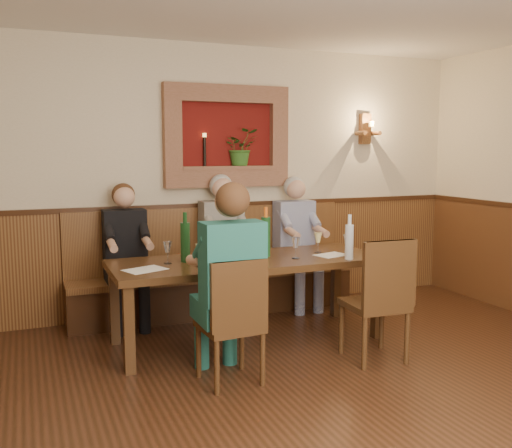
{
  "coord_description": "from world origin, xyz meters",
  "views": [
    {
      "loc": [
        -1.82,
        -2.77,
        1.71
      ],
      "look_at": [
        0.1,
        1.9,
        1.05
      ],
      "focal_mm": 40.0,
      "sensor_mm": 36.0,
      "label": 1
    }
  ],
  "objects_px": {
    "bench": "(215,283)",
    "chair_near_right": "(375,325)",
    "water_bottle": "(349,241)",
    "person_bench_right": "(297,254)",
    "person_chair_front": "(228,299)",
    "dining_table": "(248,267)",
    "person_bench_left": "(127,268)",
    "wine_bottle_green_b": "(185,241)",
    "spittoon_bucket": "(250,248)",
    "wine_bottle_green_a": "(266,236)",
    "chair_near_left": "(231,346)",
    "person_bench_mid": "(225,258)"
  },
  "relations": [
    {
      "from": "dining_table",
      "to": "wine_bottle_green_b",
      "type": "height_order",
      "value": "wine_bottle_green_b"
    },
    {
      "from": "chair_near_left",
      "to": "dining_table",
      "type": "bearing_deg",
      "value": 56.91
    },
    {
      "from": "chair_near_left",
      "to": "person_bench_mid",
      "type": "distance_m",
      "value": 1.77
    },
    {
      "from": "person_bench_right",
      "to": "person_chair_front",
      "type": "bearing_deg",
      "value": -130.3
    },
    {
      "from": "bench",
      "to": "person_bench_left",
      "type": "bearing_deg",
      "value": -173.52
    },
    {
      "from": "spittoon_bucket",
      "to": "wine_bottle_green_b",
      "type": "height_order",
      "value": "wine_bottle_green_b"
    },
    {
      "from": "chair_near_right",
      "to": "water_bottle",
      "type": "relative_size",
      "value": 2.56
    },
    {
      "from": "wine_bottle_green_a",
      "to": "person_bench_left",
      "type": "bearing_deg",
      "value": 144.71
    },
    {
      "from": "chair_near_right",
      "to": "person_bench_right",
      "type": "relative_size",
      "value": 0.71
    },
    {
      "from": "bench",
      "to": "spittoon_bucket",
      "type": "xyz_separation_m",
      "value": [
        -0.03,
        -1.08,
        0.54
      ]
    },
    {
      "from": "person_bench_mid",
      "to": "water_bottle",
      "type": "relative_size",
      "value": 3.69
    },
    {
      "from": "person_chair_front",
      "to": "wine_bottle_green_b",
      "type": "height_order",
      "value": "person_chair_front"
    },
    {
      "from": "chair_near_right",
      "to": "wine_bottle_green_b",
      "type": "relative_size",
      "value": 2.36
    },
    {
      "from": "dining_table",
      "to": "person_chair_front",
      "type": "relative_size",
      "value": 1.62
    },
    {
      "from": "wine_bottle_green_a",
      "to": "spittoon_bucket",
      "type": "bearing_deg",
      "value": -141.45
    },
    {
      "from": "wine_bottle_green_a",
      "to": "person_bench_mid",
      "type": "bearing_deg",
      "value": 98.79
    },
    {
      "from": "chair_near_right",
      "to": "water_bottle",
      "type": "bearing_deg",
      "value": 89.39
    },
    {
      "from": "bench",
      "to": "wine_bottle_green_b",
      "type": "bearing_deg",
      "value": -122.2
    },
    {
      "from": "person_bench_left",
      "to": "spittoon_bucket",
      "type": "height_order",
      "value": "person_bench_left"
    },
    {
      "from": "bench",
      "to": "chair_near_right",
      "type": "distance_m",
      "value": 1.94
    },
    {
      "from": "dining_table",
      "to": "bench",
      "type": "xyz_separation_m",
      "value": [
        0.0,
        0.94,
        -0.35
      ]
    },
    {
      "from": "person_bench_right",
      "to": "spittoon_bucket",
      "type": "bearing_deg",
      "value": -134.17
    },
    {
      "from": "chair_near_right",
      "to": "person_bench_right",
      "type": "bearing_deg",
      "value": 89.25
    },
    {
      "from": "chair_near_left",
      "to": "person_chair_front",
      "type": "relative_size",
      "value": 0.64
    },
    {
      "from": "bench",
      "to": "water_bottle",
      "type": "height_order",
      "value": "water_bottle"
    },
    {
      "from": "dining_table",
      "to": "chair_near_right",
      "type": "relative_size",
      "value": 2.36
    },
    {
      "from": "dining_table",
      "to": "chair_near_left",
      "type": "height_order",
      "value": "chair_near_left"
    },
    {
      "from": "bench",
      "to": "spittoon_bucket",
      "type": "height_order",
      "value": "bench"
    },
    {
      "from": "person_bench_right",
      "to": "wine_bottle_green_a",
      "type": "distance_m",
      "value": 1.12
    },
    {
      "from": "dining_table",
      "to": "wine_bottle_green_b",
      "type": "bearing_deg",
      "value": 172.15
    },
    {
      "from": "chair_near_left",
      "to": "person_chair_front",
      "type": "xyz_separation_m",
      "value": [
        -0.0,
        0.05,
        0.34
      ]
    },
    {
      "from": "chair_near_right",
      "to": "spittoon_bucket",
      "type": "height_order",
      "value": "chair_near_right"
    },
    {
      "from": "person_bench_right",
      "to": "spittoon_bucket",
      "type": "relative_size",
      "value": 5.94
    },
    {
      "from": "spittoon_bucket",
      "to": "wine_bottle_green_a",
      "type": "relative_size",
      "value": 0.53
    },
    {
      "from": "chair_near_right",
      "to": "wine_bottle_green_b",
      "type": "bearing_deg",
      "value": 149.21
    },
    {
      "from": "chair_near_left",
      "to": "bench",
      "type": "bearing_deg",
      "value": 71.44
    },
    {
      "from": "chair_near_right",
      "to": "wine_bottle_green_b",
      "type": "distance_m",
      "value": 1.73
    },
    {
      "from": "wine_bottle_green_a",
      "to": "dining_table",
      "type": "bearing_deg",
      "value": -166.1
    },
    {
      "from": "dining_table",
      "to": "person_bench_right",
      "type": "height_order",
      "value": "person_bench_right"
    },
    {
      "from": "dining_table",
      "to": "person_bench_left",
      "type": "xyz_separation_m",
      "value": [
        -0.92,
        0.84,
        -0.1
      ]
    },
    {
      "from": "bench",
      "to": "spittoon_bucket",
      "type": "bearing_deg",
      "value": -91.84
    },
    {
      "from": "dining_table",
      "to": "chair_near_left",
      "type": "distance_m",
      "value": 1.02
    },
    {
      "from": "person_bench_mid",
      "to": "person_chair_front",
      "type": "distance_m",
      "value": 1.7
    },
    {
      "from": "chair_near_right",
      "to": "wine_bottle_green_b",
      "type": "height_order",
      "value": "wine_bottle_green_b"
    },
    {
      "from": "person_bench_left",
      "to": "water_bottle",
      "type": "distance_m",
      "value": 2.14
    },
    {
      "from": "bench",
      "to": "spittoon_bucket",
      "type": "relative_size",
      "value": 12.51
    },
    {
      "from": "person_bench_mid",
      "to": "person_bench_left",
      "type": "bearing_deg",
      "value": 179.87
    },
    {
      "from": "wine_bottle_green_b",
      "to": "spittoon_bucket",
      "type": "bearing_deg",
      "value": -22.32
    },
    {
      "from": "chair_near_right",
      "to": "person_bench_mid",
      "type": "relative_size",
      "value": 0.69
    },
    {
      "from": "chair_near_right",
      "to": "person_bench_left",
      "type": "relative_size",
      "value": 0.73
    }
  ]
}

